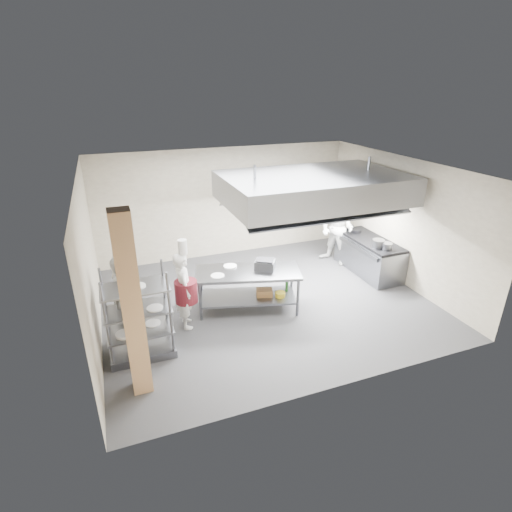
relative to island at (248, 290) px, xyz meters
name	(u,v)px	position (x,y,z in m)	size (l,w,h in m)	color
floor	(265,301)	(0.47, 0.18, -0.46)	(7.00, 7.00, 0.00)	#2F2F31
ceiling	(267,168)	(0.47, 0.18, 2.54)	(7.00, 7.00, 0.00)	silver
wall_back	(225,203)	(0.47, 3.18, 1.04)	(7.00, 7.00, 0.00)	gray
wall_left	(89,263)	(-3.03, 0.18, 1.04)	(6.00, 6.00, 0.00)	gray
wall_right	(401,221)	(3.97, 0.18, 1.04)	(6.00, 6.00, 0.00)	gray
column	(132,307)	(-2.43, -1.72, 1.04)	(0.30, 0.30, 3.00)	tan
exhaust_hood	(314,188)	(1.77, 0.58, 1.94)	(4.00, 2.50, 0.60)	gray
hood_strip_a	(276,206)	(0.87, 0.58, 1.62)	(1.60, 0.12, 0.04)	white
hood_strip_b	(347,198)	(2.67, 0.58, 1.62)	(1.60, 0.12, 0.04)	white
wall_shelf	(287,198)	(2.27, 3.02, 1.04)	(1.50, 0.28, 0.04)	gray
island	(248,290)	(0.00, 0.00, 0.00)	(2.18, 0.91, 0.91)	gray
island_worktop	(248,272)	(0.00, 0.00, 0.42)	(2.18, 0.91, 0.06)	gray
island_undershelf	(248,297)	(0.00, 0.00, -0.16)	(2.01, 0.82, 0.04)	slate
pass_rack	(138,314)	(-2.33, -0.83, 0.39)	(1.13, 0.66, 1.69)	gray
cooking_range	(369,257)	(3.55, 0.68, -0.04)	(0.80, 2.00, 0.84)	slate
range_top	(371,240)	(3.55, 0.68, 0.41)	(0.78, 1.96, 0.06)	black
chef_head	(184,290)	(-1.39, -0.16, 0.34)	(0.58, 0.38, 1.60)	white
chef_line	(337,228)	(3.04, 1.47, 0.54)	(0.96, 0.75, 1.98)	white
chef_plating	(124,300)	(-2.53, -0.26, 0.42)	(1.03, 0.43, 1.75)	white
griddle	(265,265)	(0.37, -0.03, 0.55)	(0.41, 0.32, 0.20)	slate
wicker_basket	(264,292)	(0.33, -0.11, -0.06)	(0.34, 0.23, 0.15)	olive
stockpot	(378,244)	(3.37, 0.15, 0.54)	(0.29, 0.29, 0.20)	gray
plate_stack	(140,329)	(-2.33, -0.83, 0.09)	(0.28, 0.28, 0.05)	white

